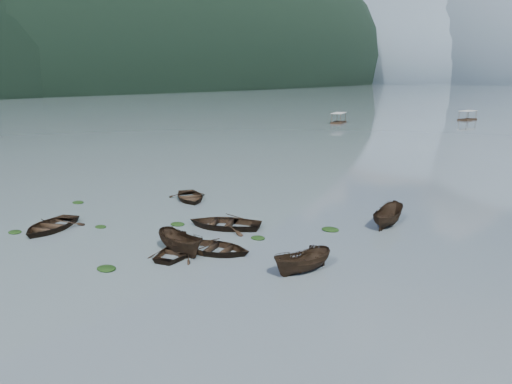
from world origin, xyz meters
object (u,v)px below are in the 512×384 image
Objects in this scene: rowboat_3 at (180,254)px; pontoon_centre at (467,120)px; rowboat_0 at (50,230)px; pontoon_left at (339,123)px.

pontoon_centre is (-9.27, 108.33, 0.00)m from rowboat_3.
rowboat_0 is 87.02m from pontoon_left.
rowboat_0 is 1.19× the size of rowboat_3.
pontoon_left reaches higher than pontoon_centre.
pontoon_centre reaches higher than rowboat_3.
rowboat_0 is 10.82m from rowboat_3.
pontoon_centre is at bearing 68.82° from rowboat_0.
pontoon_left is 1.03× the size of pontoon_centre.
rowboat_0 reaches higher than rowboat_3.
rowboat_3 is 108.73m from pontoon_centre.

